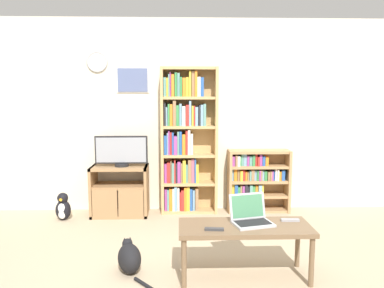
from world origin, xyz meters
TOP-DOWN VIEW (x-y plane):
  - ground_plane at (0.00, 0.00)m, footprint 18.00×18.00m
  - wall_back at (-0.01, 2.10)m, footprint 6.37×0.09m
  - tv_stand at (-1.05, 1.82)m, footprint 0.74×0.43m
  - television at (-1.02, 1.81)m, footprint 0.68×0.18m
  - bookshelf_tall at (-0.19, 1.94)m, footprint 0.75×0.26m
  - bookshelf_short at (0.76, 1.94)m, footprint 0.83×0.27m
  - coffee_table at (0.30, 0.06)m, footprint 1.14×0.45m
  - laptop at (0.36, 0.12)m, footprint 0.39×0.34m
  - remote_near_laptop at (0.02, -0.05)m, footprint 0.16×0.06m
  - remote_far_from_laptop at (0.72, 0.15)m, footprint 0.16×0.05m
  - cat at (-0.72, 0.19)m, footprint 0.39×0.53m
  - penguin_figurine at (-1.75, 1.63)m, footprint 0.19×0.17m

SIDE VIEW (x-z plane):
  - ground_plane at x=0.00m, z-range 0.00..0.00m
  - cat at x=-0.72m, z-range -0.02..0.28m
  - penguin_figurine at x=-1.75m, z-range -0.02..0.34m
  - tv_stand at x=-1.05m, z-range 0.00..0.66m
  - coffee_table at x=0.30m, z-range 0.18..0.65m
  - bookshelf_short at x=0.76m, z-range 0.00..0.85m
  - remote_near_laptop at x=0.02m, z-range 0.47..0.49m
  - remote_far_from_laptop at x=0.72m, z-range 0.47..0.49m
  - laptop at x=0.36m, z-range 0.41..0.65m
  - television at x=-1.02m, z-range 0.66..1.06m
  - bookshelf_tall at x=-0.19m, z-range -0.01..1.94m
  - wall_back at x=-0.01m, z-range 0.00..2.60m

